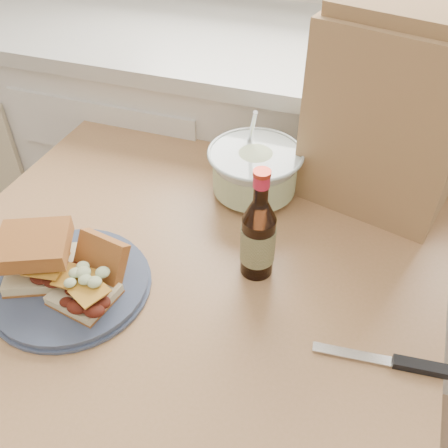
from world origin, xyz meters
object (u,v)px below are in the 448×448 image
(plate, at_px, (71,284))
(paper_bag, at_px, (389,117))
(coleslaw_bowl, at_px, (255,173))
(beer_bottle, at_px, (258,236))
(dining_table, at_px, (184,309))

(plate, height_order, paper_bag, paper_bag)
(coleslaw_bowl, distance_m, beer_bottle, 0.24)
(plate, distance_m, coleslaw_bowl, 0.44)
(coleslaw_bowl, bearing_deg, paper_bag, 17.03)
(coleslaw_bowl, xyz_separation_m, paper_bag, (0.24, 0.07, 0.14))
(coleslaw_bowl, height_order, beer_bottle, beer_bottle)
(dining_table, relative_size, plate, 3.50)
(dining_table, relative_size, beer_bottle, 4.30)
(plate, distance_m, beer_bottle, 0.34)
(plate, bearing_deg, dining_table, 31.82)
(beer_bottle, bearing_deg, plate, -138.04)
(dining_table, bearing_deg, paper_bag, 49.97)
(coleslaw_bowl, bearing_deg, dining_table, -103.12)
(coleslaw_bowl, relative_size, paper_bag, 0.53)
(plate, bearing_deg, paper_bag, 43.35)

